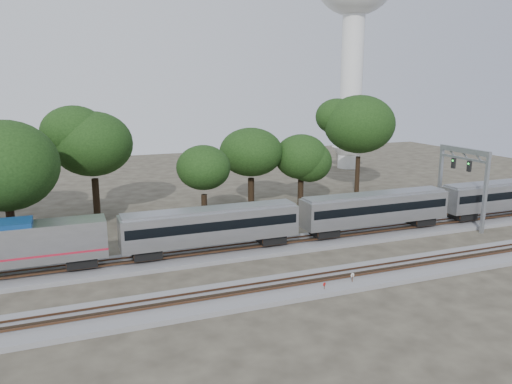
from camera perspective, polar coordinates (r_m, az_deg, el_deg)
ground at (r=43.86m, az=-0.93°, el=-9.56°), size 160.00×160.00×0.00m
track_far at (r=49.10m, az=-3.39°, el=-6.90°), size 160.00×5.00×0.73m
track_near at (r=40.34m, az=1.09°, el=-11.26°), size 160.00×5.00×0.73m
train at (r=55.70m, az=13.59°, el=-1.74°), size 88.99×3.07×4.52m
switch_stand_red at (r=40.52m, az=7.82°, el=-10.66°), size 0.28×0.15×0.94m
switch_stand_white at (r=42.24m, az=10.95°, el=-9.60°), size 0.36×0.11×1.15m
switch_lever at (r=42.76m, az=11.78°, el=-10.20°), size 0.57×0.45×0.30m
water_tower at (r=100.75m, az=11.19°, el=20.16°), size 14.91×14.91×41.27m
signal_gantry at (r=62.30m, az=22.55°, el=2.42°), size 0.64×7.53×9.15m
tree_2 at (r=53.96m, az=-26.77°, el=2.68°), size 8.71×8.71×12.28m
tree_3 at (r=63.40m, az=-18.19°, el=5.24°), size 9.41×9.41×13.26m
tree_4 at (r=57.77m, az=-6.03°, el=2.77°), size 7.00×7.00×9.86m
tree_5 at (r=65.73m, az=-0.57°, el=4.57°), size 7.67×7.67×10.81m
tree_6 at (r=67.11m, az=5.19°, el=4.01°), size 6.89×6.89×9.71m
tree_7 at (r=76.30m, az=11.75°, el=7.58°), size 10.61×10.61×14.96m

